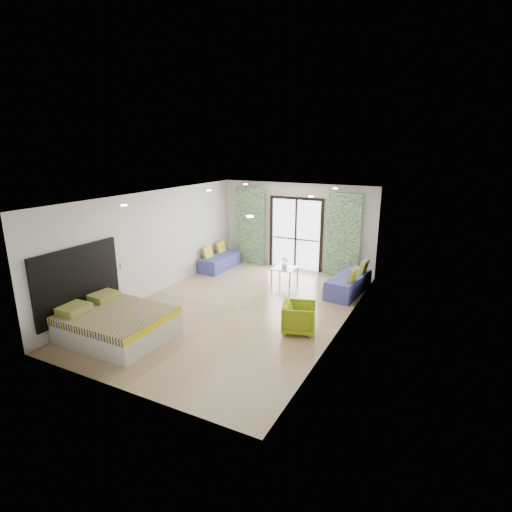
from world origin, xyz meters
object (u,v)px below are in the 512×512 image
at_px(bed, 116,324).
at_px(coffee_table, 285,269).
at_px(daybed_right, 349,284).
at_px(daybed_left, 220,261).
at_px(armchair, 299,316).

distance_m(bed, coffee_table, 5.04).
relative_size(daybed_right, coffee_table, 2.46).
relative_size(bed, daybed_left, 1.28).
height_order(daybed_left, armchair, daybed_left).
xyz_separation_m(daybed_left, daybed_right, (4.23, -0.32, 0.03)).
relative_size(bed, coffee_table, 2.75).
distance_m(coffee_table, armchair, 3.18).
bearing_deg(coffee_table, daybed_left, 173.85).
xyz_separation_m(bed, armchair, (3.23, 1.94, 0.05)).
relative_size(daybed_left, coffee_table, 2.15).
bearing_deg(daybed_right, armchair, -91.33).
bearing_deg(armchair, daybed_right, -25.00).
height_order(daybed_left, coffee_table, daybed_left).
distance_m(daybed_right, coffee_table, 1.88).
xyz_separation_m(daybed_right, armchair, (-0.36, -2.73, 0.08)).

